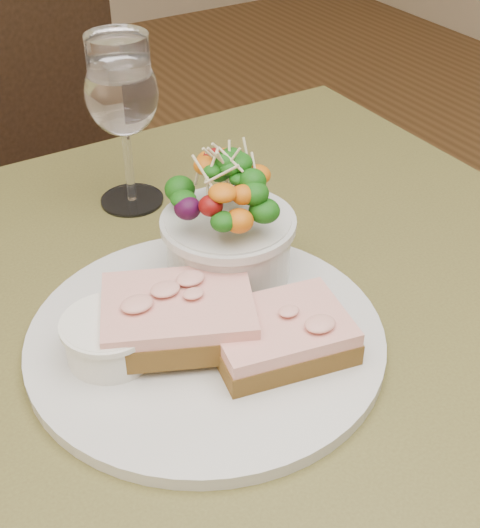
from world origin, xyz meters
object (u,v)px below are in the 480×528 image
sandwich_front (280,334)px  ramekin (110,336)px  sandwich_back (178,316)px  wine_glass (122,98)px  dinner_plate (206,338)px  salad_bowl (228,220)px  cafe_table (232,406)px

sandwich_front → ramekin: ramekin is taller
sandwich_back → wine_glass: size_ratio=0.87×
ramekin → wine_glass: (0.12, 0.23, 0.09)m
dinner_plate → sandwich_back: (-0.02, 0.00, 0.03)m
salad_bowl → wine_glass: 0.19m
wine_glass → dinner_plate: bearing=-100.2°
dinner_plate → sandwich_front: sandwich_front is taller
cafe_table → sandwich_front: bearing=-77.0°
ramekin → salad_bowl: bearing=18.7°
dinner_plate → sandwich_back: 0.04m
sandwich_back → ramekin: bearing=-167.5°
dinner_plate → salad_bowl: bearing=46.4°
sandwich_front → dinner_plate: bearing=142.0°
ramekin → wine_glass: wine_glass is taller
dinner_plate → salad_bowl: (0.06, 0.06, 0.07)m
dinner_plate → sandwich_back: size_ratio=2.01×
sandwich_back → sandwich_front: bearing=-15.9°
salad_bowl → wine_glass: bearing=94.8°
sandwich_back → ramekin: size_ratio=2.10×
sandwich_back → dinner_plate: bearing=11.4°
sandwich_back → wine_glass: wine_glass is taller
sandwich_back → salad_bowl: 0.11m
dinner_plate → cafe_table: bearing=14.2°
sandwich_front → salad_bowl: salad_bowl is taller
sandwich_back → salad_bowl: bearing=59.2°
sandwich_back → wine_glass: (0.07, 0.24, 0.09)m
cafe_table → sandwich_front: sandwich_front is taller
dinner_plate → wine_glass: size_ratio=1.74×
salad_bowl → ramekin: bearing=-161.3°
ramekin → salad_bowl: salad_bowl is taller
ramekin → dinner_plate: bearing=-11.7°
salad_bowl → cafe_table: bearing=-118.9°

